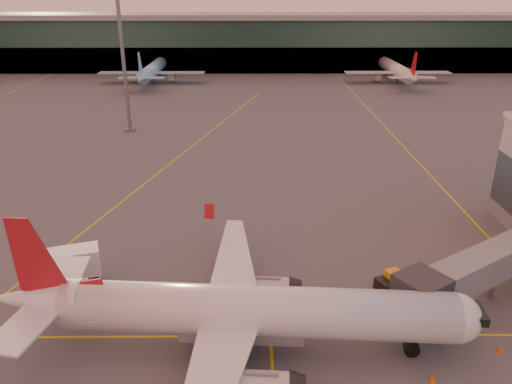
{
  "coord_description": "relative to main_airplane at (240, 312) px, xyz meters",
  "views": [
    {
      "loc": [
        3.59,
        -27.56,
        26.17
      ],
      "look_at": [
        3.96,
        23.21,
        5.0
      ],
      "focal_mm": 35.0,
      "sensor_mm": 36.0,
      "label": 1
    }
  ],
  "objects": [
    {
      "name": "ground",
      "position": [
        -2.59,
        -3.35,
        -3.54
      ],
      "size": [
        600.0,
        600.0,
        0.0
      ],
      "primitive_type": "plane",
      "color": "#4C4F54",
      "rests_on": "ground"
    },
    {
      "name": "taxi_markings",
      "position": [
        -9.91,
        41.14,
        -3.54
      ],
      "size": [
        100.12,
        173.0,
        0.01
      ],
      "color": "yellow",
      "rests_on": "ground"
    },
    {
      "name": "terminal",
      "position": [
        -2.59,
        138.44,
        5.22
      ],
      "size": [
        400.0,
        20.0,
        17.6
      ],
      "color": "#19382D",
      "rests_on": "ground"
    },
    {
      "name": "mast_west_near",
      "position": [
        -22.59,
        62.65,
        11.32
      ],
      "size": [
        2.4,
        2.4,
        25.6
      ],
      "color": "slate",
      "rests_on": "ground"
    },
    {
      "name": "distant_aircraft_row",
      "position": [
        -23.59,
        114.65,
        -3.54
      ],
      "size": [
        290.0,
        34.0,
        13.0
      ],
      "color": "#8BC3E9",
      "rests_on": "ground"
    },
    {
      "name": "main_airplane",
      "position": [
        0.0,
        0.0,
        0.0
      ],
      "size": [
        36.14,
        32.58,
        10.9
      ],
      "rotation": [
        0.0,
        0.0,
        -0.07
      ],
      "color": "white",
      "rests_on": "ground"
    },
    {
      "name": "jet_bridge",
      "position": [
        23.57,
        7.58,
        0.23
      ],
      "size": [
        21.97,
        15.64,
        5.54
      ],
      "color": "slate",
      "rests_on": "ground"
    },
    {
      "name": "catering_truck",
      "position": [
        -15.59,
        8.55,
        -1.23
      ],
      "size": [
        5.69,
        3.79,
        4.07
      ],
      "rotation": [
        0.0,
        0.0,
        0.32
      ],
      "color": "#B53419",
      "rests_on": "ground"
    },
    {
      "name": "pushback_tug",
      "position": [
        14.13,
        8.48,
        -2.85
      ],
      "size": [
        3.77,
        3.01,
        1.72
      ],
      "rotation": [
        0.0,
        0.0,
        0.44
      ],
      "color": "black",
      "rests_on": "ground"
    },
    {
      "name": "cone_nose",
      "position": [
        19.99,
        -0.36,
        -3.28
      ],
      "size": [
        0.43,
        0.43,
        0.55
      ],
      "color": "#E15F0B",
      "rests_on": "ground"
    },
    {
      "name": "cone_wing_left",
      "position": [
        -0.92,
        18.76,
        -3.28
      ],
      "size": [
        0.43,
        0.43,
        0.55
      ],
      "color": "#E15F0B",
      "rests_on": "ground"
    },
    {
      "name": "cone_fwd",
      "position": [
        13.79,
        -3.38,
        -3.24
      ],
      "size": [
        0.5,
        0.5,
        0.64
      ],
      "color": "#E15F0B",
      "rests_on": "ground"
    }
  ]
}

